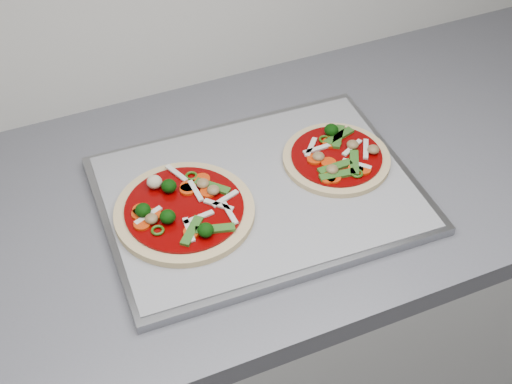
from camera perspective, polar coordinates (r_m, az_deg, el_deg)
name	(u,v)px	position (r m, az deg, el deg)	size (l,w,h in m)	color
base_cabinet	(503,257)	(1.77, 19.17, -4.96)	(3.60, 0.60, 0.86)	silver
baking_tray	(259,195)	(1.13, 0.25, -0.23)	(0.49, 0.36, 0.02)	gray
parchment	(259,191)	(1.12, 0.25, 0.10)	(0.47, 0.34, 0.00)	#95959A
pizza_left	(183,210)	(1.08, -5.82, -1.44)	(0.22, 0.22, 0.04)	#DDC589
pizza_right	(337,157)	(1.17, 6.48, 2.79)	(0.23, 0.23, 0.03)	#DDC589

